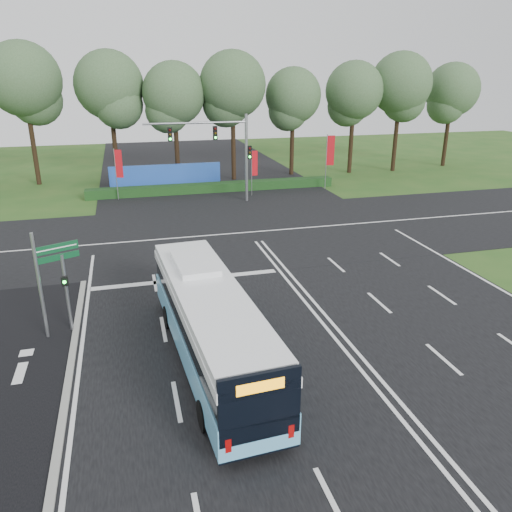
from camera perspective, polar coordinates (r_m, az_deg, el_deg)
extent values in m
plane|color=#26501A|center=(22.61, 6.45, -6.34)|extent=(120.00, 120.00, 0.00)
cube|color=black|center=(22.60, 6.45, -6.30)|extent=(20.00, 120.00, 0.04)
cube|color=black|center=(33.24, -0.93, 2.69)|extent=(120.00, 14.00, 0.05)
cube|color=gray|center=(18.86, -20.66, -13.32)|extent=(0.25, 18.00, 0.12)
cube|color=#62B5E2|center=(18.44, -5.21, -9.37)|extent=(3.05, 11.25, 1.02)
cube|color=black|center=(18.67, -5.17, -10.60)|extent=(3.02, 11.20, 0.28)
cube|color=black|center=(18.00, -5.31, -6.80)|extent=(2.94, 11.08, 0.88)
cube|color=white|center=(17.75, -5.37, -5.20)|extent=(3.05, 11.25, 0.32)
cube|color=white|center=(17.62, -5.40, -4.25)|extent=(2.97, 10.81, 0.32)
cube|color=white|center=(19.60, -7.01, -0.82)|extent=(1.66, 2.87, 0.23)
cube|color=black|center=(13.47, 0.44, -16.84)|extent=(2.25, 0.27, 2.04)
cube|color=orange|center=(13.05, 0.51, -14.67)|extent=(1.30, 0.15, 0.32)
cylinder|color=black|center=(21.25, -10.04, -6.92)|extent=(0.32, 0.98, 0.96)
cylinder|color=black|center=(21.61, -4.36, -6.17)|extent=(0.32, 0.98, 0.96)
cylinder|color=black|center=(15.66, -5.98, -17.69)|extent=(0.32, 0.98, 0.96)
cylinder|color=black|center=(16.14, 1.82, -16.26)|extent=(0.32, 0.98, 0.96)
cylinder|color=gray|center=(21.58, -20.78, -4.05)|extent=(0.13, 0.13, 3.36)
cube|color=black|center=(21.18, -21.03, -2.70)|extent=(0.29, 0.21, 0.38)
sphere|color=#19F233|center=(21.08, -21.05, -2.80)|extent=(0.13, 0.13, 0.13)
cylinder|color=gray|center=(21.16, -23.45, -3.31)|extent=(0.13, 0.13, 4.45)
cube|color=#0B4221|center=(20.86, -21.83, 0.87)|extent=(1.55, 0.74, 0.33)
cube|color=#0B4221|center=(20.99, -21.69, -0.14)|extent=(1.55, 0.74, 0.24)
cube|color=white|center=(20.83, -21.84, 0.83)|extent=(1.42, 0.64, 0.04)
cylinder|color=gray|center=(43.09, -15.70, 8.93)|extent=(0.07, 0.07, 4.26)
cube|color=#B30F17|center=(42.87, -15.40, 10.12)|extent=(0.56, 0.16, 2.27)
cylinder|color=gray|center=(43.06, -0.50, 9.44)|extent=(0.06, 0.06, 3.92)
cube|color=#B30F17|center=(43.03, -0.15, 10.56)|extent=(0.52, 0.15, 2.09)
cylinder|color=gray|center=(46.01, 8.01, 10.58)|extent=(0.08, 0.08, 4.91)
cube|color=#B30F17|center=(45.90, 8.53, 11.84)|extent=(0.64, 0.22, 2.62)
cylinder|color=gray|center=(40.94, -1.10, 11.06)|extent=(0.24, 0.24, 7.00)
cylinder|color=gray|center=(39.83, -6.92, 14.87)|extent=(8.00, 0.16, 0.16)
cube|color=black|center=(40.14, -4.69, 13.84)|extent=(0.32, 0.28, 1.05)
cube|color=black|center=(39.68, -9.81, 13.54)|extent=(0.32, 0.28, 1.05)
cube|color=black|center=(40.93, -0.76, 11.76)|extent=(0.32, 0.28, 1.05)
cube|color=#143613|center=(44.98, -4.80, 7.81)|extent=(22.00, 1.20, 0.80)
cube|color=#204DB1|center=(46.77, -10.26, 8.92)|extent=(10.00, 0.30, 2.20)
cylinder|color=black|center=(51.65, -24.22, 12.38)|extent=(0.44, 0.44, 8.99)
sphere|color=#385230|center=(51.35, -25.05, 17.84)|extent=(6.62, 6.62, 6.62)
cylinder|color=black|center=(50.34, -15.91, 12.91)|extent=(0.44, 0.44, 8.50)
sphere|color=#385230|center=(50.01, -16.45, 18.24)|extent=(6.26, 6.26, 6.26)
cylinder|color=black|center=(49.13, -9.08, 12.85)|extent=(0.44, 0.44, 7.81)
sphere|color=#385230|center=(48.78, -9.37, 17.88)|extent=(5.76, 5.76, 5.76)
cylinder|color=black|center=(49.60, -2.62, 13.54)|extent=(0.44, 0.44, 8.50)
sphere|color=#385230|center=(49.26, -2.71, 18.97)|extent=(6.26, 6.26, 6.26)
cylinder|color=black|center=(52.29, 4.15, 13.30)|extent=(0.44, 0.44, 7.47)
sphere|color=#385230|center=(51.95, 4.27, 17.82)|extent=(5.50, 5.50, 5.50)
cylinder|color=black|center=(54.17, 10.86, 13.47)|extent=(0.44, 0.44, 7.89)
sphere|color=#385230|center=(53.85, 11.18, 18.07)|extent=(5.82, 5.82, 5.82)
cylinder|color=black|center=(56.23, 15.73, 13.65)|extent=(0.44, 0.44, 8.53)
sphere|color=#385230|center=(55.93, 16.21, 18.43)|extent=(6.28, 6.28, 6.28)
cylinder|color=black|center=(61.18, 21.00, 13.24)|extent=(0.44, 0.44, 7.82)
sphere|color=#385230|center=(60.89, 21.53, 17.26)|extent=(5.76, 5.76, 5.76)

